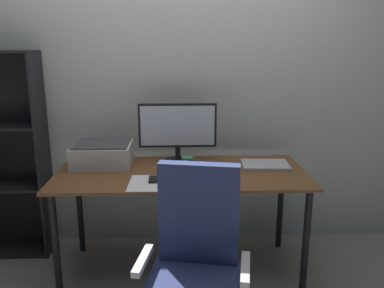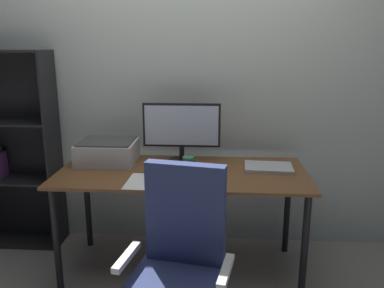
{
  "view_description": "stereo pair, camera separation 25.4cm",
  "coord_description": "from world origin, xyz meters",
  "px_view_note": "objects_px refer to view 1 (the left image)",
  "views": [
    {
      "loc": [
        -0.03,
        -2.5,
        1.57
      ],
      "look_at": [
        0.07,
        -0.05,
        0.94
      ],
      "focal_mm": 36.84,
      "sensor_mm": 36.0,
      "label": 1
    },
    {
      "loc": [
        0.23,
        -2.5,
        1.57
      ],
      "look_at": [
        0.07,
        -0.05,
        0.94
      ],
      "focal_mm": 36.84,
      "sensor_mm": 36.0,
      "label": 2
    }
  ],
  "objects_px": {
    "monitor": "(178,129)",
    "laptop": "(265,165)",
    "coffee_mug": "(188,164)",
    "keyboard": "(172,179)",
    "mouse": "(210,178)",
    "printer": "(103,154)",
    "office_chair": "(195,280)",
    "desk": "(181,183)"
  },
  "relations": [
    {
      "from": "monitor",
      "to": "laptop",
      "type": "height_order",
      "value": "monitor"
    },
    {
      "from": "monitor",
      "to": "coffee_mug",
      "type": "bearing_deg",
      "value": -73.8
    },
    {
      "from": "keyboard",
      "to": "mouse",
      "type": "distance_m",
      "value": 0.24
    },
    {
      "from": "coffee_mug",
      "to": "printer",
      "type": "xyz_separation_m",
      "value": [
        -0.59,
        0.17,
        0.03
      ]
    },
    {
      "from": "coffee_mug",
      "to": "office_chair",
      "type": "xyz_separation_m",
      "value": [
        0.01,
        -0.83,
        -0.33
      ]
    },
    {
      "from": "mouse",
      "to": "coffee_mug",
      "type": "bearing_deg",
      "value": 108.99
    },
    {
      "from": "desk",
      "to": "coffee_mug",
      "type": "height_order",
      "value": "coffee_mug"
    },
    {
      "from": "keyboard",
      "to": "office_chair",
      "type": "bearing_deg",
      "value": -82.39
    },
    {
      "from": "keyboard",
      "to": "coffee_mug",
      "type": "xyz_separation_m",
      "value": [
        0.1,
        0.17,
        0.04
      ]
    },
    {
      "from": "office_chair",
      "to": "desk",
      "type": "bearing_deg",
      "value": 104.57
    },
    {
      "from": "coffee_mug",
      "to": "printer",
      "type": "relative_size",
      "value": 0.25
    },
    {
      "from": "desk",
      "to": "keyboard",
      "type": "distance_m",
      "value": 0.2
    },
    {
      "from": "coffee_mug",
      "to": "laptop",
      "type": "bearing_deg",
      "value": 9.08
    },
    {
      "from": "keyboard",
      "to": "monitor",
      "type": "bearing_deg",
      "value": 82.39
    },
    {
      "from": "monitor",
      "to": "printer",
      "type": "relative_size",
      "value": 1.38
    },
    {
      "from": "desk",
      "to": "monitor",
      "type": "xyz_separation_m",
      "value": [
        -0.02,
        0.23,
        0.32
      ]
    },
    {
      "from": "laptop",
      "to": "office_chair",
      "type": "relative_size",
      "value": 0.32
    },
    {
      "from": "keyboard",
      "to": "office_chair",
      "type": "height_order",
      "value": "office_chair"
    },
    {
      "from": "mouse",
      "to": "laptop",
      "type": "xyz_separation_m",
      "value": [
        0.41,
        0.28,
        -0.01
      ]
    },
    {
      "from": "coffee_mug",
      "to": "office_chair",
      "type": "height_order",
      "value": "office_chair"
    },
    {
      "from": "monitor",
      "to": "office_chair",
      "type": "height_order",
      "value": "monitor"
    },
    {
      "from": "mouse",
      "to": "coffee_mug",
      "type": "height_order",
      "value": "coffee_mug"
    },
    {
      "from": "monitor",
      "to": "keyboard",
      "type": "bearing_deg",
      "value": -95.48
    },
    {
      "from": "monitor",
      "to": "printer",
      "type": "xyz_separation_m",
      "value": [
        -0.53,
        -0.06,
        -0.16
      ]
    },
    {
      "from": "keyboard",
      "to": "coffee_mug",
      "type": "distance_m",
      "value": 0.21
    },
    {
      "from": "monitor",
      "to": "printer",
      "type": "height_order",
      "value": "monitor"
    },
    {
      "from": "mouse",
      "to": "printer",
      "type": "height_order",
      "value": "printer"
    },
    {
      "from": "mouse",
      "to": "printer",
      "type": "bearing_deg",
      "value": 137.88
    },
    {
      "from": "keyboard",
      "to": "mouse",
      "type": "relative_size",
      "value": 3.02
    },
    {
      "from": "monitor",
      "to": "mouse",
      "type": "xyz_separation_m",
      "value": [
        0.2,
        -0.41,
        -0.23
      ]
    },
    {
      "from": "keyboard",
      "to": "printer",
      "type": "bearing_deg",
      "value": 143.11
    },
    {
      "from": "monitor",
      "to": "keyboard",
      "type": "relative_size",
      "value": 1.9
    },
    {
      "from": "mouse",
      "to": "office_chair",
      "type": "bearing_deg",
      "value": -117.02
    },
    {
      "from": "laptop",
      "to": "desk",
      "type": "bearing_deg",
      "value": -168.1
    },
    {
      "from": "mouse",
      "to": "desk",
      "type": "bearing_deg",
      "value": 117.16
    },
    {
      "from": "laptop",
      "to": "office_chair",
      "type": "xyz_separation_m",
      "value": [
        -0.53,
        -0.91,
        -0.29
      ]
    },
    {
      "from": "monitor",
      "to": "laptop",
      "type": "relative_size",
      "value": 1.72
    },
    {
      "from": "desk",
      "to": "laptop",
      "type": "height_order",
      "value": "laptop"
    },
    {
      "from": "coffee_mug",
      "to": "keyboard",
      "type": "bearing_deg",
      "value": -120.75
    },
    {
      "from": "monitor",
      "to": "desk",
      "type": "bearing_deg",
      "value": -84.61
    },
    {
      "from": "printer",
      "to": "coffee_mug",
      "type": "bearing_deg",
      "value": -15.66
    },
    {
      "from": "laptop",
      "to": "keyboard",
      "type": "bearing_deg",
      "value": -154.65
    }
  ]
}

